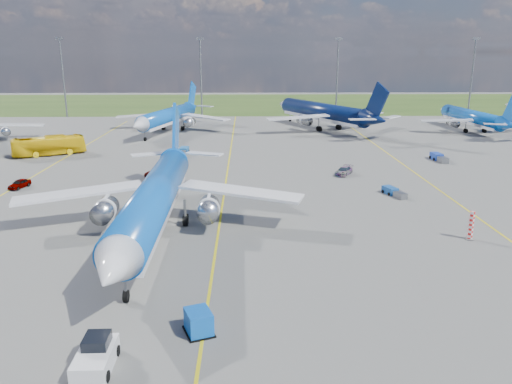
{
  "coord_description": "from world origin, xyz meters",
  "views": [
    {
      "loc": [
        2.99,
        -39.63,
        18.61
      ],
      "look_at": [
        4.07,
        12.26,
        4.0
      ],
      "focal_mm": 35.0,
      "sensor_mm": 36.0,
      "label": 1
    }
  ],
  "objects_px": {
    "warning_post": "(471,226)",
    "baggage_tug_e": "(439,158)",
    "apron_bus": "(49,146)",
    "baggage_tug_w": "(394,192)",
    "bg_jet_ne": "(470,131)",
    "bg_jet_n": "(322,129)",
    "service_car_b": "(161,175)",
    "uld_container": "(199,322)",
    "baggage_tug_c": "(183,151)",
    "service_car_a": "(19,184)",
    "service_car_c": "(344,171)",
    "bg_jet_nnw": "(169,132)",
    "pushback_tug": "(96,356)",
    "main_airliner": "(157,234)"
  },
  "relations": [
    {
      "from": "baggage_tug_e",
      "to": "service_car_b",
      "type": "bearing_deg",
      "value": -168.54
    },
    {
      "from": "main_airliner",
      "to": "service_car_a",
      "type": "distance_m",
      "value": 29.69
    },
    {
      "from": "pushback_tug",
      "to": "baggage_tug_w",
      "type": "distance_m",
      "value": 47.33
    },
    {
      "from": "bg_jet_nnw",
      "to": "baggage_tug_c",
      "type": "relative_size",
      "value": 7.77
    },
    {
      "from": "warning_post",
      "to": "bg_jet_n",
      "type": "relative_size",
      "value": 0.06
    },
    {
      "from": "service_car_a",
      "to": "baggage_tug_e",
      "type": "xyz_separation_m",
      "value": [
        66.32,
        17.03,
        -0.08
      ]
    },
    {
      "from": "bg_jet_n",
      "to": "apron_bus",
      "type": "xyz_separation_m",
      "value": [
        -55.8,
        -32.02,
        1.8
      ]
    },
    {
      "from": "baggage_tug_w",
      "to": "service_car_c",
      "type": "bearing_deg",
      "value": 91.3
    },
    {
      "from": "baggage_tug_w",
      "to": "baggage_tug_e",
      "type": "xyz_separation_m",
      "value": [
        14.37,
        21.9,
        0.09
      ]
    },
    {
      "from": "warning_post",
      "to": "service_car_a",
      "type": "distance_m",
      "value": 59.1
    },
    {
      "from": "bg_jet_ne",
      "to": "baggage_tug_c",
      "type": "distance_m",
      "value": 71.92
    },
    {
      "from": "bg_jet_ne",
      "to": "baggage_tug_w",
      "type": "height_order",
      "value": "bg_jet_ne"
    },
    {
      "from": "bg_jet_ne",
      "to": "bg_jet_n",
      "type": "bearing_deg",
      "value": -10.11
    },
    {
      "from": "pushback_tug",
      "to": "apron_bus",
      "type": "distance_m",
      "value": 71.19
    },
    {
      "from": "service_car_c",
      "to": "baggage_tug_e",
      "type": "xyz_separation_m",
      "value": [
        18.83,
        10.18,
        -0.08
      ]
    },
    {
      "from": "warning_post",
      "to": "baggage_tug_w",
      "type": "height_order",
      "value": "warning_post"
    },
    {
      "from": "service_car_a",
      "to": "main_airliner",
      "type": "bearing_deg",
      "value": -25.64
    },
    {
      "from": "warning_post",
      "to": "service_car_b",
      "type": "relative_size",
      "value": 0.63
    },
    {
      "from": "apron_bus",
      "to": "baggage_tug_w",
      "type": "distance_m",
      "value": 63.22
    },
    {
      "from": "bg_jet_ne",
      "to": "baggage_tug_c",
      "type": "height_order",
      "value": "bg_jet_ne"
    },
    {
      "from": "bg_jet_ne",
      "to": "uld_container",
      "type": "relative_size",
      "value": 18.36
    },
    {
      "from": "service_car_c",
      "to": "baggage_tug_c",
      "type": "bearing_deg",
      "value": 179.05
    },
    {
      "from": "bg_jet_n",
      "to": "baggage_tug_e",
      "type": "distance_m",
      "value": 41.28
    },
    {
      "from": "baggage_tug_w",
      "to": "bg_jet_ne",
      "type": "bearing_deg",
      "value": 38.51
    },
    {
      "from": "uld_container",
      "to": "baggage_tug_e",
      "type": "xyz_separation_m",
      "value": [
        37.51,
        55.48,
        -0.27
      ]
    },
    {
      "from": "bg_jet_nnw",
      "to": "bg_jet_ne",
      "type": "bearing_deg",
      "value": 13.1
    },
    {
      "from": "bg_jet_nnw",
      "to": "service_car_b",
      "type": "height_order",
      "value": "bg_jet_nnw"
    },
    {
      "from": "uld_container",
      "to": "baggage_tug_c",
      "type": "height_order",
      "value": "uld_container"
    },
    {
      "from": "baggage_tug_c",
      "to": "baggage_tug_w",
      "type": "bearing_deg",
      "value": -39.12
    },
    {
      "from": "warning_post",
      "to": "uld_container",
      "type": "relative_size",
      "value": 1.48
    },
    {
      "from": "warning_post",
      "to": "bg_jet_n",
      "type": "distance_m",
      "value": 76.86
    },
    {
      "from": "bg_jet_nnw",
      "to": "pushback_tug",
      "type": "bearing_deg",
      "value": -70.78
    },
    {
      "from": "uld_container",
      "to": "service_car_a",
      "type": "distance_m",
      "value": 48.05
    },
    {
      "from": "baggage_tug_c",
      "to": "bg_jet_n",
      "type": "bearing_deg",
      "value": 48.73
    },
    {
      "from": "service_car_a",
      "to": "warning_post",
      "type": "bearing_deg",
      "value": -6.49
    },
    {
      "from": "warning_post",
      "to": "uld_container",
      "type": "distance_m",
      "value": 31.41
    },
    {
      "from": "uld_container",
      "to": "baggage_tug_c",
      "type": "relative_size",
      "value": 0.39
    },
    {
      "from": "bg_jet_ne",
      "to": "baggage_tug_e",
      "type": "distance_m",
      "value": 39.74
    },
    {
      "from": "main_airliner",
      "to": "uld_container",
      "type": "height_order",
      "value": "main_airliner"
    },
    {
      "from": "warning_post",
      "to": "baggage_tug_e",
      "type": "height_order",
      "value": "warning_post"
    },
    {
      "from": "pushback_tug",
      "to": "service_car_a",
      "type": "relative_size",
      "value": 1.5
    },
    {
      "from": "service_car_c",
      "to": "baggage_tug_c",
      "type": "relative_size",
      "value": 0.83
    },
    {
      "from": "warning_post",
      "to": "service_car_a",
      "type": "xyz_separation_m",
      "value": [
        -55.12,
        21.3,
        -0.87
      ]
    },
    {
      "from": "service_car_c",
      "to": "uld_container",
      "type": "bearing_deg",
      "value": -81.54
    },
    {
      "from": "baggage_tug_e",
      "to": "uld_container",
      "type": "bearing_deg",
      "value": -127.08
    },
    {
      "from": "warning_post",
      "to": "bg_jet_nnw",
      "type": "xyz_separation_m",
      "value": [
        -41.59,
        72.88,
        -1.5
      ]
    },
    {
      "from": "apron_bus",
      "to": "baggage_tug_w",
      "type": "bearing_deg",
      "value": -144.48
    },
    {
      "from": "uld_container",
      "to": "bg_jet_n",
      "type": "bearing_deg",
      "value": 55.82
    },
    {
      "from": "baggage_tug_c",
      "to": "baggage_tug_e",
      "type": "distance_m",
      "value": 46.48
    },
    {
      "from": "main_airliner",
      "to": "bg_jet_nnw",
      "type": "bearing_deg",
      "value": 96.71
    }
  ]
}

